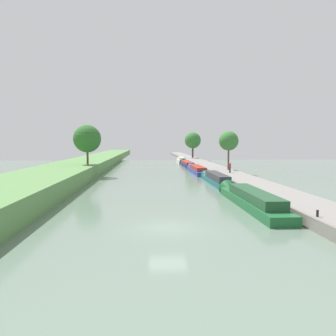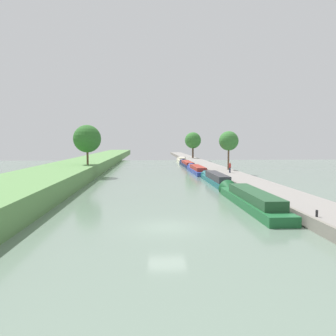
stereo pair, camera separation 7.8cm
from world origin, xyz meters
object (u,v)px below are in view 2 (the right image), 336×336
at_px(narrowboat_navy, 187,164).
at_px(narrowboat_green, 248,198).
at_px(narrowboat_blue, 196,170).
at_px(narrowboat_cream, 181,160).
at_px(mooring_bollard_far, 185,158).
at_px(person_walking, 230,167).
at_px(narrowboat_teal, 215,179).
at_px(mooring_bollard_near, 317,213).

bearing_deg(narrowboat_navy, narrowboat_green, -90.15).
height_order(narrowboat_blue, narrowboat_cream, narrowboat_cream).
bearing_deg(narrowboat_blue, mooring_bollard_far, 86.84).
bearing_deg(narrowboat_navy, mooring_bollard_far, 84.42).
relative_size(narrowboat_blue, narrowboat_navy, 0.89).
bearing_deg(narrowboat_green, person_walking, 80.05).
distance_m(narrowboat_blue, mooring_bollard_far, 35.32).
distance_m(narrowboat_blue, narrowboat_cream, 30.73).
distance_m(narrowboat_teal, narrowboat_cream, 46.51).
bearing_deg(narrowboat_green, mooring_bollard_far, 88.34).
relative_size(narrowboat_navy, mooring_bollard_far, 37.45).
height_order(narrowboat_blue, mooring_bollard_far, narrowboat_blue).
height_order(narrowboat_blue, person_walking, person_walking).
relative_size(narrowboat_navy, mooring_bollard_near, 37.45).
bearing_deg(narrowboat_cream, person_walking, -84.90).
bearing_deg(narrowboat_cream, narrowboat_teal, -90.06).
bearing_deg(narrowboat_teal, narrowboat_cream, 89.94).
xyz_separation_m(narrowboat_blue, narrowboat_cream, (0.30, 30.72, 0.04)).
height_order(narrowboat_green, mooring_bollard_near, narrowboat_green).
bearing_deg(person_walking, mooring_bollard_near, -93.66).
bearing_deg(narrowboat_navy, narrowboat_blue, -90.51).
distance_m(narrowboat_teal, narrowboat_blue, 15.78).
height_order(narrowboat_teal, narrowboat_navy, narrowboat_teal).
distance_m(narrowboat_teal, person_walking, 7.39).
xyz_separation_m(narrowboat_blue, mooring_bollard_near, (1.95, -39.73, 0.50)).
relative_size(narrowboat_blue, person_walking, 9.07).
bearing_deg(mooring_bollard_near, narrowboat_teal, 94.06).
xyz_separation_m(narrowboat_green, mooring_bollard_far, (1.93, 66.73, 0.42)).
distance_m(narrowboat_blue, mooring_bollard_near, 39.78).
relative_size(narrowboat_green, person_walking, 9.46).
bearing_deg(mooring_bollard_near, narrowboat_green, 103.12).
height_order(narrowboat_green, person_walking, person_walking).
bearing_deg(narrowboat_cream, narrowboat_green, -90.26).
bearing_deg(narrowboat_teal, person_walking, 60.20).
xyz_separation_m(narrowboat_teal, mooring_bollard_near, (1.70, -23.94, 0.45)).
distance_m(narrowboat_green, person_walking, 22.38).
xyz_separation_m(narrowboat_teal, narrowboat_navy, (-0.10, 32.62, -0.11)).
bearing_deg(narrowboat_blue, narrowboat_teal, -89.09).
bearing_deg(narrowboat_blue, person_walking, -67.63).
bearing_deg(person_walking, narrowboat_green, -99.95).
height_order(narrowboat_blue, mooring_bollard_near, narrowboat_blue).
relative_size(narrowboat_green, narrowboat_navy, 0.93).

